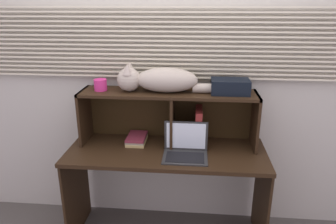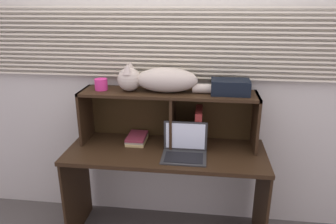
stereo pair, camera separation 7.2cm
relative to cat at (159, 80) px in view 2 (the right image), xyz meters
name	(u,v)px [view 2 (the right image)]	position (x,y,z in m)	size (l,w,h in m)	color
back_panel_with_blinds	(171,76)	(0.07, 0.19, -0.01)	(4.40, 0.08, 2.50)	beige
desk	(166,168)	(0.07, -0.13, -0.66)	(1.48, 0.57, 0.77)	black
hutch_shelf_unit	(169,107)	(0.07, 0.03, -0.22)	(1.33, 0.29, 0.42)	black
cat	(159,80)	(0.00, 0.00, 0.00)	(0.81, 0.20, 0.21)	#B5A796
laptop	(184,149)	(0.21, -0.20, -0.46)	(0.32, 0.24, 0.23)	#2A2A2A
binder_upright	(198,127)	(0.30, 0.00, -0.36)	(0.05, 0.23, 0.29)	maroon
book_stack	(137,138)	(-0.18, 0.00, -0.48)	(0.15, 0.23, 0.05)	tan
small_basket	(101,84)	(-0.44, 0.00, -0.05)	(0.10, 0.10, 0.08)	#D42E7C
storage_box	(230,87)	(0.52, 0.00, -0.04)	(0.27, 0.18, 0.11)	black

